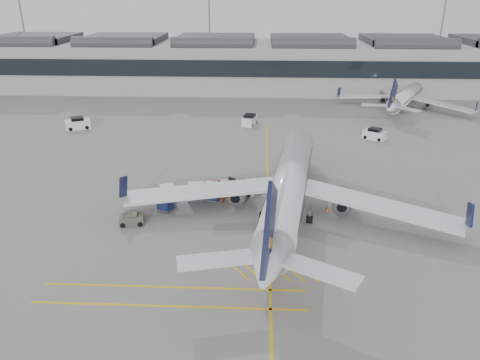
{
  "coord_description": "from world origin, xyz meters",
  "views": [
    {
      "loc": [
        9.01,
        -42.22,
        23.14
      ],
      "look_at": [
        6.86,
        3.93,
        4.0
      ],
      "focal_mm": 35.0,
      "sensor_mm": 36.0,
      "label": 1
    }
  ],
  "objects_px": {
    "airliner_main": "(289,188)",
    "ramp_agent_a": "(219,186)",
    "belt_loader": "(234,190)",
    "pushback_tug": "(132,219)",
    "baggage_cart_a": "(165,203)",
    "ramp_agent_b": "(223,195)"
  },
  "relations": [
    {
      "from": "ramp_agent_a",
      "to": "pushback_tug",
      "type": "xyz_separation_m",
      "value": [
        -8.45,
        -8.57,
        -0.22
      ]
    },
    {
      "from": "pushback_tug",
      "to": "airliner_main",
      "type": "bearing_deg",
      "value": 1.38
    },
    {
      "from": "belt_loader",
      "to": "ramp_agent_a",
      "type": "distance_m",
      "value": 1.89
    },
    {
      "from": "airliner_main",
      "to": "ramp_agent_b",
      "type": "relative_size",
      "value": 22.12
    },
    {
      "from": "belt_loader",
      "to": "baggage_cart_a",
      "type": "relative_size",
      "value": 2.58
    },
    {
      "from": "airliner_main",
      "to": "baggage_cart_a",
      "type": "distance_m",
      "value": 13.76
    },
    {
      "from": "ramp_agent_a",
      "to": "pushback_tug",
      "type": "height_order",
      "value": "ramp_agent_a"
    },
    {
      "from": "baggage_cart_a",
      "to": "ramp_agent_a",
      "type": "bearing_deg",
      "value": 67.26
    },
    {
      "from": "airliner_main",
      "to": "belt_loader",
      "type": "height_order",
      "value": "airliner_main"
    },
    {
      "from": "airliner_main",
      "to": "belt_loader",
      "type": "distance_m",
      "value": 8.23
    },
    {
      "from": "airliner_main",
      "to": "ramp_agent_a",
      "type": "bearing_deg",
      "value": 155.01
    },
    {
      "from": "airliner_main",
      "to": "ramp_agent_b",
      "type": "bearing_deg",
      "value": 168.7
    },
    {
      "from": "airliner_main",
      "to": "baggage_cart_a",
      "type": "xyz_separation_m",
      "value": [
        -13.59,
        0.1,
        -2.15
      ]
    },
    {
      "from": "belt_loader",
      "to": "ramp_agent_a",
      "type": "height_order",
      "value": "belt_loader"
    },
    {
      "from": "ramp_agent_b",
      "to": "pushback_tug",
      "type": "xyz_separation_m",
      "value": [
        -9.13,
        -5.92,
        -0.27
      ]
    },
    {
      "from": "airliner_main",
      "to": "ramp_agent_a",
      "type": "distance_m",
      "value": 9.86
    },
    {
      "from": "airliner_main",
      "to": "belt_loader",
      "type": "relative_size",
      "value": 7.38
    },
    {
      "from": "airliner_main",
      "to": "pushback_tug",
      "type": "relative_size",
      "value": 14.55
    },
    {
      "from": "airliner_main",
      "to": "ramp_agent_b",
      "type": "xyz_separation_m",
      "value": [
        -7.34,
        2.63,
        -2.19
      ]
    },
    {
      "from": "baggage_cart_a",
      "to": "ramp_agent_a",
      "type": "relative_size",
      "value": 1.23
    },
    {
      "from": "airliner_main",
      "to": "pushback_tug",
      "type": "bearing_deg",
      "value": -160.31
    },
    {
      "from": "belt_loader",
      "to": "baggage_cart_a",
      "type": "xyz_separation_m",
      "value": [
        -7.41,
        -4.74,
        0.31
      ]
    }
  ]
}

